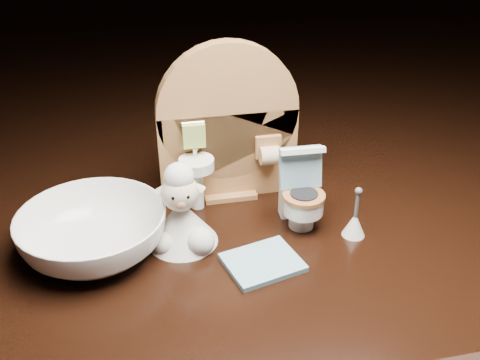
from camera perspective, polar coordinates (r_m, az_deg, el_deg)
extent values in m
cube|color=black|center=(0.50, 0.26, -10.08)|extent=(2.50, 2.50, 0.10)
cube|color=#A16D3E|center=(0.50, -1.26, 2.76)|extent=(0.13, 0.02, 0.09)
cylinder|color=#A16D3E|center=(0.49, -1.32, 7.28)|extent=(0.13, 0.02, 0.13)
cube|color=#A16D3E|center=(0.52, -1.21, -1.18)|extent=(0.05, 0.04, 0.01)
cylinder|color=white|center=(0.49, -4.60, -0.70)|extent=(0.01, 0.01, 0.04)
cylinder|color=white|center=(0.48, -4.67, 1.69)|extent=(0.03, 0.03, 0.01)
cylinder|color=silver|center=(0.48, -4.86, 3.23)|extent=(0.00, 0.00, 0.01)
cube|color=#9DB050|center=(0.48, -4.94, 4.73)|extent=(0.02, 0.01, 0.02)
cube|color=#A16D3E|center=(0.50, 3.02, 3.56)|extent=(0.02, 0.01, 0.02)
cylinder|color=#C8B088|center=(0.50, 3.17, 2.63)|extent=(0.02, 0.02, 0.02)
cylinder|color=white|center=(0.48, 6.57, -4.04)|extent=(0.02, 0.02, 0.02)
cylinder|color=white|center=(0.47, 6.77, -2.63)|extent=(0.04, 0.04, 0.01)
cylinder|color=#945A2F|center=(0.46, 6.83, -1.71)|extent=(0.04, 0.04, 0.00)
cube|color=white|center=(0.48, 6.05, -1.43)|extent=(0.03, 0.01, 0.04)
cube|color=#739CAF|center=(0.46, 6.47, 1.34)|extent=(0.04, 0.01, 0.04)
cube|color=white|center=(0.45, 6.72, 3.12)|extent=(0.04, 0.01, 0.01)
cylinder|color=#95C436|center=(0.47, 7.19, 1.52)|extent=(0.01, 0.01, 0.01)
cube|color=#739CAF|center=(0.43, 2.43, -8.78)|extent=(0.07, 0.06, 0.00)
cone|color=white|center=(0.47, 12.10, -4.64)|extent=(0.02, 0.02, 0.02)
cylinder|color=#59595B|center=(0.46, 12.36, -2.59)|extent=(0.00, 0.00, 0.03)
sphere|color=#59595B|center=(0.45, 12.54, -1.16)|extent=(0.01, 0.01, 0.01)
cone|color=silver|center=(0.45, -6.22, -4.45)|extent=(0.06, 0.06, 0.04)
sphere|color=silver|center=(0.44, -4.25, -6.53)|extent=(0.02, 0.02, 0.02)
sphere|color=silver|center=(0.45, -8.11, -6.70)|extent=(0.02, 0.02, 0.02)
sphere|color=beige|center=(0.43, -6.42, -1.33)|extent=(0.03, 0.03, 0.03)
sphere|color=tan|center=(0.43, -6.33, -2.44)|extent=(0.01, 0.01, 0.01)
sphere|color=silver|center=(0.43, -6.53, 0.28)|extent=(0.02, 0.02, 0.02)
cone|color=beige|center=(0.43, -8.30, -0.88)|extent=(0.01, 0.01, 0.01)
cone|color=beige|center=(0.43, -4.62, -0.62)|extent=(0.01, 0.01, 0.01)
sphere|color=black|center=(0.42, -7.11, -1.91)|extent=(0.00, 0.00, 0.00)
sphere|color=black|center=(0.42, -5.62, -1.80)|extent=(0.00, 0.00, 0.00)
imported|color=white|center=(0.45, -15.37, -5.50)|extent=(0.13, 0.13, 0.04)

